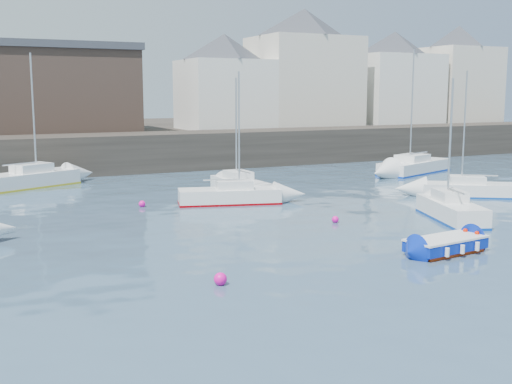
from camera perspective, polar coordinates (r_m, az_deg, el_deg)
name	(u,v)px	position (r m, az deg, el deg)	size (l,w,h in m)	color
water	(419,290)	(21.46, 14.29, -8.41)	(220.00, 220.00, 0.00)	#2D4760
quay_wall	(131,152)	(52.52, -11.05, 3.47)	(90.00, 5.00, 3.00)	#28231E
land_strip	(86,139)	(70.03, -14.87, 4.56)	(90.00, 32.00, 2.80)	#28231E
bldg_east_a	(304,67)	(66.59, 4.29, 11.00)	(13.36, 13.36, 11.80)	beige
bldg_east_b	(394,78)	(72.31, 12.16, 9.91)	(11.88, 11.88, 9.95)	white
bldg_east_c	(457,74)	(78.17, 17.46, 9.98)	(11.14, 11.14, 10.95)	beige
bldg_east_d	(225,81)	(62.07, -2.80, 9.84)	(11.14, 11.14, 8.95)	white
warehouse	(36,88)	(59.03, -18.94, 8.71)	(16.40, 10.40, 7.60)	#3D2D26
blue_dinghy	(446,244)	(26.34, 16.52, -4.49)	(3.56, 1.99, 0.65)	#9C2706
sailboat_b	(230,195)	(36.49, -2.33, -0.28)	(6.06, 3.33, 7.43)	white
sailboat_c	(451,209)	(33.19, 16.94, -1.49)	(3.38, 5.55, 6.97)	white
sailboat_d	(471,189)	(41.07, 18.54, 0.25)	(5.98, 4.83, 7.54)	white
sailboat_f	(240,185)	(40.15, -1.44, 0.59)	(1.82, 5.53, 7.17)	white
sailboat_g	(414,166)	(51.89, 13.88, 2.24)	(7.87, 4.97, 9.51)	white
sailboat_h	(28,179)	(45.20, -19.58, 1.09)	(7.13, 5.01, 8.84)	white
buoy_near	(220,285)	(21.35, -3.18, -8.24)	(0.44, 0.44, 0.44)	#FC0B9C
buoy_mid	(335,223)	(31.47, 7.06, -2.71)	(0.34, 0.34, 0.34)	#FC0B9C
buoy_far	(142,207)	(36.05, -10.09, -1.31)	(0.37, 0.37, 0.37)	#FC0B9C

